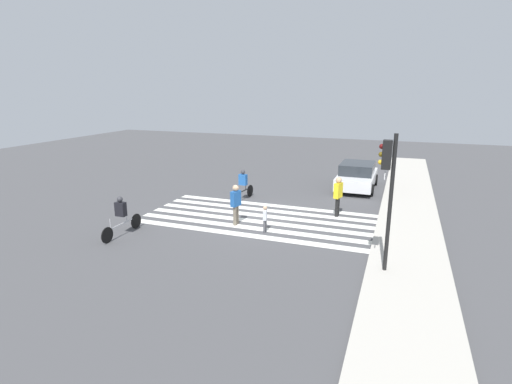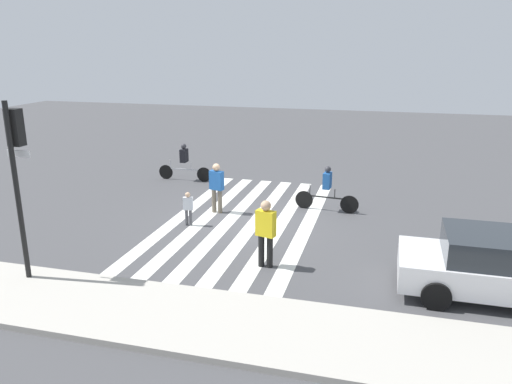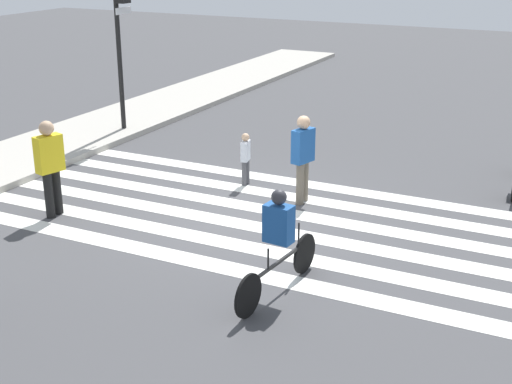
{
  "view_description": "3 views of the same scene",
  "coord_description": "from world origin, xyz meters",
  "px_view_note": "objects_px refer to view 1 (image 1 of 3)",
  "views": [
    {
      "loc": [
        15.76,
        5.76,
        5.6
      ],
      "look_at": [
        0.49,
        0.1,
        1.33
      ],
      "focal_mm": 28.0,
      "sensor_mm": 36.0,
      "label": 1
    },
    {
      "loc": [
        -4.37,
        14.72,
        5.49
      ],
      "look_at": [
        -0.47,
        0.08,
        1.03
      ],
      "focal_mm": 35.0,
      "sensor_mm": 36.0,
      "label": 2
    },
    {
      "loc": [
        -10.86,
        -5.49,
        4.86
      ],
      "look_at": [
        -0.88,
        -0.56,
        0.84
      ],
      "focal_mm": 50.0,
      "sensor_mm": 36.0,
      "label": 3
    }
  ],
  "objects_px": {
    "cyclist_far_lane": "(243,184)",
    "cyclist_mid_street": "(121,214)",
    "pedestrian_adult_yellow_jacket": "(236,202)",
    "pedestrian_adult_blue_shirt": "(338,194)",
    "traffic_light": "(388,178)",
    "pedestrian_adult_tall_backpack": "(265,217)",
    "car_parked_dark_suv": "(357,176)"
  },
  "relations": [
    {
      "from": "pedestrian_adult_blue_shirt",
      "to": "cyclist_mid_street",
      "type": "relative_size",
      "value": 0.76
    },
    {
      "from": "traffic_light",
      "to": "cyclist_mid_street",
      "type": "xyz_separation_m",
      "value": [
        0.06,
        -9.66,
        -2.19
      ]
    },
    {
      "from": "pedestrian_adult_blue_shirt",
      "to": "car_parked_dark_suv",
      "type": "height_order",
      "value": "pedestrian_adult_blue_shirt"
    },
    {
      "from": "pedestrian_adult_blue_shirt",
      "to": "car_parked_dark_suv",
      "type": "bearing_deg",
      "value": -166.85
    },
    {
      "from": "pedestrian_adult_blue_shirt",
      "to": "cyclist_far_lane",
      "type": "height_order",
      "value": "pedestrian_adult_blue_shirt"
    },
    {
      "from": "pedestrian_adult_tall_backpack",
      "to": "pedestrian_adult_yellow_jacket",
      "type": "xyz_separation_m",
      "value": [
        -0.45,
        -1.45,
        0.35
      ]
    },
    {
      "from": "traffic_light",
      "to": "car_parked_dark_suv",
      "type": "relative_size",
      "value": 1.02
    },
    {
      "from": "pedestrian_adult_yellow_jacket",
      "to": "pedestrian_adult_blue_shirt",
      "type": "bearing_deg",
      "value": 140.02
    },
    {
      "from": "traffic_light",
      "to": "cyclist_mid_street",
      "type": "distance_m",
      "value": 9.9
    },
    {
      "from": "pedestrian_adult_tall_backpack",
      "to": "pedestrian_adult_yellow_jacket",
      "type": "bearing_deg",
      "value": 60.15
    },
    {
      "from": "car_parked_dark_suv",
      "to": "pedestrian_adult_tall_backpack",
      "type": "bearing_deg",
      "value": -16.61
    },
    {
      "from": "pedestrian_adult_blue_shirt",
      "to": "pedestrian_adult_tall_backpack",
      "type": "bearing_deg",
      "value": -21.89
    },
    {
      "from": "pedestrian_adult_tall_backpack",
      "to": "car_parked_dark_suv",
      "type": "xyz_separation_m",
      "value": [
        -8.48,
        2.58,
        0.14
      ]
    },
    {
      "from": "pedestrian_adult_yellow_jacket",
      "to": "car_parked_dark_suv",
      "type": "distance_m",
      "value": 8.99
    },
    {
      "from": "cyclist_mid_street",
      "to": "car_parked_dark_suv",
      "type": "relative_size",
      "value": 0.55
    },
    {
      "from": "traffic_light",
      "to": "cyclist_far_lane",
      "type": "bearing_deg",
      "value": -131.18
    },
    {
      "from": "cyclist_far_lane",
      "to": "pedestrian_adult_tall_backpack",
      "type": "bearing_deg",
      "value": 38.32
    },
    {
      "from": "cyclist_mid_street",
      "to": "car_parked_dark_suv",
      "type": "bearing_deg",
      "value": 144.47
    },
    {
      "from": "cyclist_far_lane",
      "to": "cyclist_mid_street",
      "type": "relative_size",
      "value": 0.94
    },
    {
      "from": "pedestrian_adult_tall_backpack",
      "to": "pedestrian_adult_yellow_jacket",
      "type": "relative_size",
      "value": 0.64
    },
    {
      "from": "pedestrian_adult_yellow_jacket",
      "to": "cyclist_far_lane",
      "type": "height_order",
      "value": "pedestrian_adult_yellow_jacket"
    },
    {
      "from": "cyclist_far_lane",
      "to": "pedestrian_adult_blue_shirt",
      "type": "bearing_deg",
      "value": 84.98
    },
    {
      "from": "pedestrian_adult_yellow_jacket",
      "to": "cyclist_far_lane",
      "type": "relative_size",
      "value": 0.78
    },
    {
      "from": "pedestrian_adult_tall_backpack",
      "to": "car_parked_dark_suv",
      "type": "bearing_deg",
      "value": -29.52
    },
    {
      "from": "pedestrian_adult_tall_backpack",
      "to": "pedestrian_adult_yellow_jacket",
      "type": "distance_m",
      "value": 1.56
    },
    {
      "from": "car_parked_dark_suv",
      "to": "pedestrian_adult_blue_shirt",
      "type": "bearing_deg",
      "value": -2.01
    },
    {
      "from": "traffic_light",
      "to": "cyclist_far_lane",
      "type": "height_order",
      "value": "traffic_light"
    },
    {
      "from": "pedestrian_adult_tall_backpack",
      "to": "cyclist_far_lane",
      "type": "distance_m",
      "value": 4.79
    },
    {
      "from": "traffic_light",
      "to": "car_parked_dark_suv",
      "type": "xyz_separation_m",
      "value": [
        -10.69,
        -1.97,
        -2.28
      ]
    },
    {
      "from": "pedestrian_adult_yellow_jacket",
      "to": "cyclist_mid_street",
      "type": "xyz_separation_m",
      "value": [
        2.72,
        -3.66,
        -0.11
      ]
    },
    {
      "from": "cyclist_far_lane",
      "to": "cyclist_mid_street",
      "type": "height_order",
      "value": "cyclist_far_lane"
    },
    {
      "from": "cyclist_far_lane",
      "to": "car_parked_dark_suv",
      "type": "height_order",
      "value": "cyclist_far_lane"
    }
  ]
}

